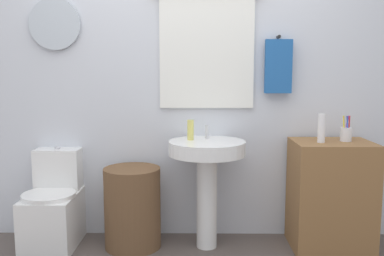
# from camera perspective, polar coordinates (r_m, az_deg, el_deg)

# --- Properties ---
(back_wall) EXTENTS (4.40, 0.18, 2.60)m
(back_wall) POSITION_cam_1_polar(r_m,az_deg,el_deg) (3.28, -1.30, 7.90)
(back_wall) COLOR silver
(back_wall) RESTS_ON ground_plane
(toilet) EXTENTS (0.38, 0.51, 0.72)m
(toilet) POSITION_cam_1_polar(r_m,az_deg,el_deg) (3.35, -18.29, -10.36)
(toilet) COLOR white
(toilet) RESTS_ON ground_plane
(laundry_hamper) EXTENTS (0.41, 0.41, 0.60)m
(laundry_hamper) POSITION_cam_1_polar(r_m,az_deg,el_deg) (3.17, -8.09, -10.67)
(laundry_hamper) COLOR brown
(laundry_hamper) RESTS_ON ground_plane
(pedestal_sink) EXTENTS (0.56, 0.56, 0.80)m
(pedestal_sink) POSITION_cam_1_polar(r_m,az_deg,el_deg) (3.05, 2.05, -5.19)
(pedestal_sink) COLOR white
(pedestal_sink) RESTS_ON ground_plane
(faucet) EXTENTS (0.03, 0.03, 0.10)m
(faucet) POSITION_cam_1_polar(r_m,az_deg,el_deg) (3.13, 2.02, -0.52)
(faucet) COLOR silver
(faucet) RESTS_ON pedestal_sink
(wooden_cabinet) EXTENTS (0.56, 0.44, 0.79)m
(wooden_cabinet) POSITION_cam_1_polar(r_m,az_deg,el_deg) (3.26, 18.34, -8.67)
(wooden_cabinet) COLOR olive
(wooden_cabinet) RESTS_ON ground_plane
(soap_bottle) EXTENTS (0.05, 0.05, 0.15)m
(soap_bottle) POSITION_cam_1_polar(r_m,az_deg,el_deg) (3.06, -0.20, -0.26)
(soap_bottle) COLOR #DBD166
(soap_bottle) RESTS_ON pedestal_sink
(lotion_bottle) EXTENTS (0.05, 0.05, 0.20)m
(lotion_bottle) POSITION_cam_1_polar(r_m,az_deg,el_deg) (3.09, 17.23, -0.02)
(lotion_bottle) COLOR white
(lotion_bottle) RESTS_ON wooden_cabinet
(toothbrush_cup) EXTENTS (0.08, 0.08, 0.19)m
(toothbrush_cup) POSITION_cam_1_polar(r_m,az_deg,el_deg) (3.22, 20.24, -0.73)
(toothbrush_cup) COLOR silver
(toothbrush_cup) RESTS_ON wooden_cabinet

